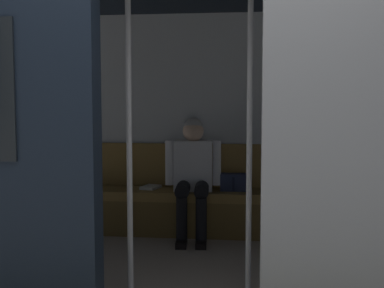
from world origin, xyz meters
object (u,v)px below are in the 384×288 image
(person_seated, at_px, (193,169))
(grab_pole_far, at_px, (249,137))
(train_car, at_px, (193,73))
(book, at_px, (151,187))
(handbag, at_px, (234,182))
(grab_pole_door, at_px, (129,136))
(bench_seat, at_px, (210,202))

(person_seated, height_order, grab_pole_far, grab_pole_far)
(train_car, distance_m, book, 1.66)
(person_seated, distance_m, handbag, 0.43)
(grab_pole_door, bearing_deg, bench_seat, -102.04)
(bench_seat, xyz_separation_m, grab_pole_door, (0.38, 1.77, 0.77))
(grab_pole_door, distance_m, grab_pole_far, 0.76)
(book, distance_m, grab_pole_door, 1.98)
(person_seated, bearing_deg, handbag, -163.95)
(bench_seat, distance_m, person_seated, 0.37)
(grab_pole_far, bearing_deg, grab_pole_door, 2.96)
(book, relative_size, grab_pole_door, 0.10)
(train_car, distance_m, grab_pole_door, 0.91)
(bench_seat, bearing_deg, train_car, 87.14)
(grab_pole_door, height_order, grab_pole_far, same)
(train_car, height_order, handbag, train_car)
(train_car, relative_size, grab_pole_door, 2.89)
(handbag, relative_size, grab_pole_door, 0.12)
(person_seated, xyz_separation_m, book, (0.45, -0.14, -0.21))
(book, bearing_deg, bench_seat, -172.44)
(person_seated, xyz_separation_m, grab_pole_door, (0.21, 1.72, 0.44))
(grab_pole_door, bearing_deg, person_seated, -97.03)
(train_car, distance_m, bench_seat, 1.59)
(handbag, xyz_separation_m, book, (0.85, -0.02, -0.07))
(handbag, height_order, grab_pole_far, grab_pole_far)
(book, bearing_deg, train_car, 131.97)
(bench_seat, relative_size, grab_pole_door, 1.47)
(grab_pole_far, bearing_deg, person_seated, -72.06)
(train_car, bearing_deg, grab_pole_door, 65.91)
(bench_seat, relative_size, person_seated, 2.77)
(book, xyz_separation_m, grab_pole_door, (-0.24, 1.85, 0.65))
(grab_pole_far, bearing_deg, train_car, -58.05)
(train_car, xyz_separation_m, grab_pole_far, (-0.43, 0.69, -0.44))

